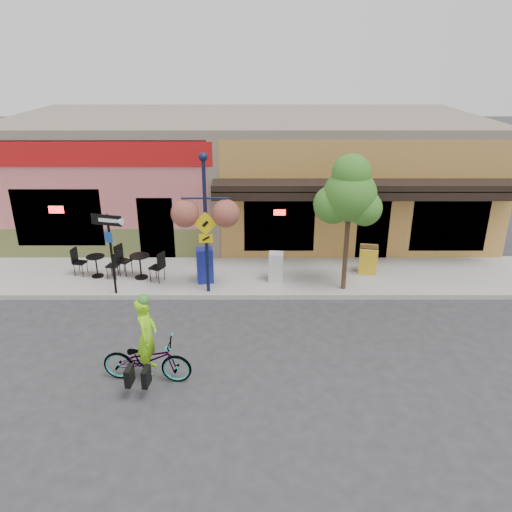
# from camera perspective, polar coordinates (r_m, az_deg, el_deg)

# --- Properties ---
(ground) EXTENTS (90.00, 90.00, 0.00)m
(ground) POSITION_cam_1_polar(r_m,az_deg,el_deg) (14.40, -1.61, -5.92)
(ground) COLOR #2D2D30
(ground) RESTS_ON ground
(sidewalk) EXTENTS (24.00, 3.00, 0.15)m
(sidewalk) POSITION_cam_1_polar(r_m,az_deg,el_deg) (16.15, -1.43, -2.31)
(sidewalk) COLOR #9E9B93
(sidewalk) RESTS_ON ground
(curb) EXTENTS (24.00, 0.12, 0.15)m
(curb) POSITION_cam_1_polar(r_m,az_deg,el_deg) (14.85, -1.56, -4.66)
(curb) COLOR #A8A59E
(curb) RESTS_ON ground
(building) EXTENTS (18.20, 8.20, 4.50)m
(building) POSITION_cam_1_polar(r_m,az_deg,el_deg) (20.69, -1.15, 9.62)
(building) COLOR #C46062
(building) RESTS_ON ground
(bicycle) EXTENTS (2.04, 0.87, 1.04)m
(bicycle) POSITION_cam_1_polar(r_m,az_deg,el_deg) (11.49, -12.36, -11.49)
(bicycle) COLOR maroon
(bicycle) RESTS_ON ground
(cyclist_rider) EXTENTS (0.48, 0.68, 1.77)m
(cyclist_rider) POSITION_cam_1_polar(r_m,az_deg,el_deg) (11.29, -12.26, -9.97)
(cyclist_rider) COLOR #91E718
(cyclist_rider) RESTS_ON ground
(lamp_post) EXTENTS (1.33, 0.54, 4.16)m
(lamp_post) POSITION_cam_1_polar(r_m,az_deg,el_deg) (14.28, -5.76, 3.51)
(lamp_post) COLOR #121A3A
(lamp_post) RESTS_ON sidewalk
(one_way_sign) EXTENTS (0.96, 0.43, 2.45)m
(one_way_sign) POSITION_cam_1_polar(r_m,az_deg,el_deg) (14.98, -16.16, 0.13)
(one_way_sign) COLOR black
(one_way_sign) RESTS_ON sidewalk
(cafe_set_left) EXTENTS (1.65, 1.07, 0.91)m
(cafe_set_left) POSITION_cam_1_polar(r_m,az_deg,el_deg) (16.57, -17.80, -0.79)
(cafe_set_left) COLOR black
(cafe_set_left) RESTS_ON sidewalk
(cafe_set_right) EXTENTS (1.86, 1.45, 1.00)m
(cafe_set_right) POSITION_cam_1_polar(r_m,az_deg,el_deg) (16.08, -13.10, -0.81)
(cafe_set_right) COLOR black
(cafe_set_right) RESTS_ON sidewalk
(newspaper_box_blue) EXTENTS (0.56, 0.52, 1.09)m
(newspaper_box_blue) POSITION_cam_1_polar(r_m,az_deg,el_deg) (15.48, -5.86, -1.06)
(newspaper_box_blue) COLOR navy
(newspaper_box_blue) RESTS_ON sidewalk
(newspaper_box_grey) EXTENTS (0.47, 0.43, 0.93)m
(newspaper_box_grey) POSITION_cam_1_polar(r_m,az_deg,el_deg) (15.50, 2.29, -1.25)
(newspaper_box_grey) COLOR silver
(newspaper_box_grey) RESTS_ON sidewalk
(street_tree) EXTENTS (1.71, 1.71, 4.13)m
(street_tree) POSITION_cam_1_polar(r_m,az_deg,el_deg) (14.63, 10.45, 3.65)
(street_tree) COLOR #3D7A26
(street_tree) RESTS_ON sidewalk
(sandwich_board) EXTENTS (0.64, 0.52, 0.94)m
(sandwich_board) POSITION_cam_1_polar(r_m,az_deg,el_deg) (16.20, 12.69, -0.70)
(sandwich_board) COLOR yellow
(sandwich_board) RESTS_ON sidewalk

